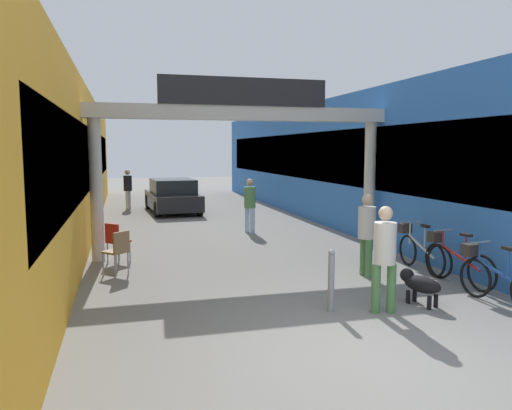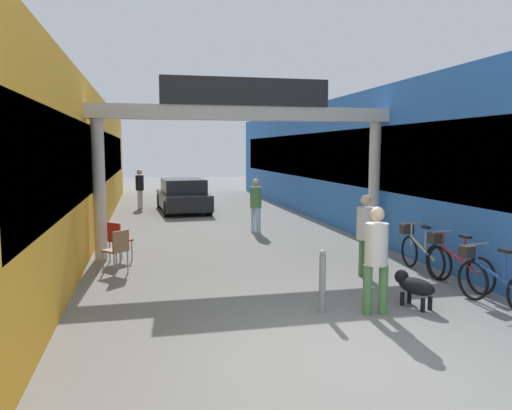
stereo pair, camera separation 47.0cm
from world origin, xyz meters
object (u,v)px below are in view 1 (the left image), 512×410
at_px(pedestrian_carrying_crate, 250,202).
at_px(bollard_post_metal, 331,280).
at_px(pedestrian_companion, 367,230).
at_px(pedestrian_with_dog, 385,252).
at_px(pedestrian_elderly_walking, 128,187).
at_px(bicycle_silver_third, 418,249).
at_px(parked_car_black, 173,196).
at_px(cafe_chair_wood_nearer, 118,249).
at_px(cafe_chair_red_farther, 116,239).
at_px(dog_on_leash, 419,284).
at_px(bicycle_red_second, 455,260).
at_px(bicycle_blue_nearest, 495,278).

distance_m(pedestrian_carrying_crate, bollard_post_metal, 7.46).
distance_m(pedestrian_companion, bollard_post_metal, 2.41).
distance_m(pedestrian_with_dog, pedestrian_elderly_walking, 15.22).
height_order(bicycle_silver_third, parked_car_black, parked_car_black).
height_order(pedestrian_with_dog, cafe_chair_wood_nearer, pedestrian_with_dog).
height_order(pedestrian_with_dog, pedestrian_companion, pedestrian_with_dog).
bearing_deg(bicycle_silver_third, pedestrian_carrying_crate, 112.41).
distance_m(pedestrian_with_dog, cafe_chair_red_farther, 6.07).
xyz_separation_m(pedestrian_elderly_walking, bollard_post_metal, (2.86, -14.52, -0.46)).
distance_m(pedestrian_with_dog, pedestrian_carrying_crate, 7.70).
bearing_deg(bollard_post_metal, dog_on_leash, -1.99).
bearing_deg(parked_car_black, bicycle_red_second, -71.59).
distance_m(bollard_post_metal, cafe_chair_red_farther, 5.38).
relative_size(bicycle_silver_third, cafe_chair_wood_nearer, 1.90).
relative_size(pedestrian_carrying_crate, pedestrian_elderly_walking, 0.98).
xyz_separation_m(bicycle_red_second, bollard_post_metal, (-2.90, -0.91, 0.06)).
bearing_deg(bicycle_blue_nearest, pedestrian_companion, 118.61).
bearing_deg(bicycle_silver_third, cafe_chair_wood_nearer, 169.33).
height_order(pedestrian_with_dog, bollard_post_metal, pedestrian_with_dog).
bearing_deg(cafe_chair_red_farther, bicycle_blue_nearest, -37.88).
distance_m(bicycle_blue_nearest, cafe_chair_wood_nearer, 6.86).
xyz_separation_m(bicycle_silver_third, parked_car_black, (-3.98, 11.05, 0.21)).
bearing_deg(cafe_chair_red_farther, pedestrian_companion, -27.38).
bearing_deg(pedestrian_companion, bicycle_blue_nearest, -61.39).
distance_m(dog_on_leash, bollard_post_metal, 1.52).
xyz_separation_m(bollard_post_metal, cafe_chair_wood_nearer, (-3.19, 3.16, 0.05)).
bearing_deg(pedestrian_carrying_crate, cafe_chair_wood_nearer, -131.59).
xyz_separation_m(pedestrian_companion, bicycle_silver_third, (1.30, 0.21, -0.49)).
height_order(bollard_post_metal, cafe_chair_red_farther, bollard_post_metal).
height_order(pedestrian_with_dog, pedestrian_elderly_walking, pedestrian_elderly_walking).
bearing_deg(bicycle_blue_nearest, pedestrian_carrying_crate, 105.18).
bearing_deg(pedestrian_elderly_walking, cafe_chair_wood_nearer, -91.68).
height_order(pedestrian_carrying_crate, pedestrian_elderly_walking, pedestrian_elderly_walking).
relative_size(bollard_post_metal, cafe_chair_wood_nearer, 1.09).
bearing_deg(cafe_chair_red_farther, pedestrian_elderly_walking, 87.81).
bearing_deg(pedestrian_companion, bicycle_silver_third, 9.14).
xyz_separation_m(pedestrian_elderly_walking, parked_car_black, (1.71, -1.45, -0.31)).
height_order(bicycle_blue_nearest, cafe_chair_wood_nearer, bicycle_blue_nearest).
relative_size(bicycle_silver_third, bollard_post_metal, 1.74).
bearing_deg(bicycle_silver_third, bicycle_blue_nearest, -92.92).
height_order(pedestrian_elderly_walking, bollard_post_metal, pedestrian_elderly_walking).
bearing_deg(bicycle_red_second, bollard_post_metal, -162.65).
distance_m(pedestrian_with_dog, bicycle_red_second, 2.50).
relative_size(pedestrian_with_dog, pedestrian_companion, 1.01).
relative_size(dog_on_leash, cafe_chair_wood_nearer, 0.88).
bearing_deg(cafe_chair_red_farther, bicycle_red_second, -28.83).
bearing_deg(pedestrian_carrying_crate, dog_on_leash, -83.08).
distance_m(bollard_post_metal, parked_car_black, 13.12).
bearing_deg(bicycle_blue_nearest, bollard_post_metal, 172.74).
xyz_separation_m(pedestrian_carrying_crate, cafe_chair_red_farther, (-3.85, -3.14, -0.39)).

